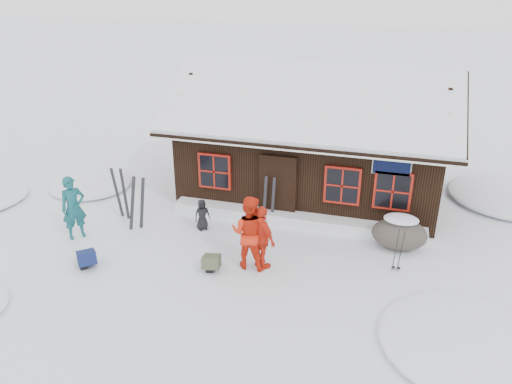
% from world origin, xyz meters
% --- Properties ---
extents(ground, '(120.00, 120.00, 0.00)m').
position_xyz_m(ground, '(0.00, 0.00, 0.00)').
color(ground, white).
rests_on(ground, ground).
extents(mountain_hut, '(8.90, 6.09, 4.42)m').
position_xyz_m(mountain_hut, '(1.50, 4.98, 1.58)').
color(mountain_hut, black).
rests_on(mountain_hut, ground).
extents(snow_drift, '(7.60, 0.60, 0.35)m').
position_xyz_m(snow_drift, '(1.50, 2.25, 0.17)').
color(snow_drift, white).
rests_on(snow_drift, ground).
extents(snow_mounds, '(20.60, 13.20, 0.48)m').
position_xyz_m(snow_mounds, '(1.65, 1.86, 0.00)').
color(snow_mounds, white).
rests_on(snow_mounds, ground).
extents(skier_teal, '(0.77, 0.80, 1.85)m').
position_xyz_m(skier_teal, '(-4.31, -0.25, 0.92)').
color(skier_teal, '#125155').
rests_on(skier_teal, ground).
extents(skier_orange_left, '(0.97, 0.76, 1.96)m').
position_xyz_m(skier_orange_left, '(0.86, -0.33, 0.98)').
color(skier_orange_left, red).
rests_on(skier_orange_left, ground).
extents(skier_orange_right, '(1.06, 0.95, 1.72)m').
position_xyz_m(skier_orange_right, '(1.17, -0.31, 0.86)').
color(skier_orange_right, red).
rests_on(skier_orange_right, ground).
extents(skier_crouched, '(0.55, 0.52, 0.94)m').
position_xyz_m(skier_crouched, '(-1.05, 1.19, 0.47)').
color(skier_crouched, black).
rests_on(skier_crouched, ground).
extents(boulder, '(1.49, 1.12, 0.86)m').
position_xyz_m(boulder, '(4.51, 1.72, 0.44)').
color(boulder, '#534B42').
rests_on(boulder, ground).
extents(ski_pair_left, '(0.58, 0.25, 1.70)m').
position_xyz_m(ski_pair_left, '(-2.85, 0.70, 0.80)').
color(ski_pair_left, black).
rests_on(ski_pair_left, ground).
extents(ski_pair_mid, '(0.53, 0.14, 1.66)m').
position_xyz_m(ski_pair_mid, '(-3.70, 1.24, 0.78)').
color(ski_pair_mid, black).
rests_on(ski_pair_mid, ground).
extents(ski_pair_right, '(0.41, 0.08, 1.52)m').
position_xyz_m(ski_pair_right, '(0.70, 2.20, 0.71)').
color(ski_pair_right, black).
rests_on(ski_pair_right, ground).
extents(ski_poles, '(0.21, 0.11, 1.20)m').
position_xyz_m(ski_poles, '(4.50, 0.51, 0.56)').
color(ski_poles, black).
rests_on(ski_poles, ground).
extents(backpack_blue, '(0.74, 0.75, 0.33)m').
position_xyz_m(backpack_blue, '(-3.17, -1.51, 0.16)').
color(backpack_blue, '#121E4D').
rests_on(backpack_blue, ground).
extents(backpack_olive, '(0.52, 0.63, 0.31)m').
position_xyz_m(backpack_olive, '(-0.02, -0.76, 0.15)').
color(backpack_olive, '#474C36').
rests_on(backpack_olive, ground).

